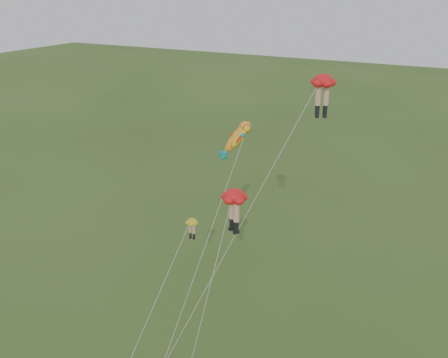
% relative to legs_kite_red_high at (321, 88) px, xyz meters
% --- Properties ---
extents(legs_kite_red_high, '(8.91, 9.58, 20.37)m').
position_rel_legs_kite_red_high_xyz_m(legs_kite_red_high, '(0.00, 0.00, 0.00)').
color(legs_kite_red_high, red).
rests_on(legs_kite_red_high, ground).
extents(legs_kite_red_mid, '(3.29, 4.61, 14.25)m').
position_rel_legs_kite_red_high_xyz_m(legs_kite_red_mid, '(-3.19, -5.23, -6.03)').
color(legs_kite_red_mid, red).
rests_on(legs_kite_red_mid, ground).
extents(legs_kite_yellow, '(1.54, 9.49, 9.62)m').
position_rel_legs_kite_red_high_xyz_m(legs_kite_yellow, '(-8.36, -2.05, -10.69)').
color(legs_kite_yellow, gold).
rests_on(legs_kite_yellow, ground).
extents(fish_kite, '(3.13, 9.76, 16.84)m').
position_rel_legs_kite_red_high_xyz_m(fish_kite, '(-5.72, 0.34, -4.07)').
color(fish_kite, yellow).
rests_on(fish_kite, ground).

